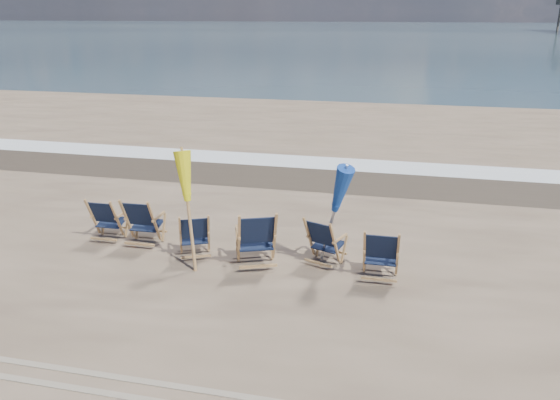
% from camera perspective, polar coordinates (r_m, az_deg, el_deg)
% --- Properties ---
extents(ocean, '(400.00, 400.00, 0.00)m').
position_cam_1_polar(ocean, '(135.29, 12.50, 16.85)').
color(ocean, '#37505C').
rests_on(ocean, ground).
extents(surf_foam, '(200.00, 1.40, 0.01)m').
position_cam_1_polar(surf_foam, '(16.22, 4.82, 3.87)').
color(surf_foam, silver).
rests_on(surf_foam, ground).
extents(wet_sand_strip, '(200.00, 2.60, 0.00)m').
position_cam_1_polar(wet_sand_strip, '(14.79, 3.98, 2.39)').
color(wet_sand_strip, '#42362A').
rests_on(wet_sand_strip, ground).
extents(beach_chair_0, '(0.59, 0.66, 0.91)m').
position_cam_1_polar(beach_chair_0, '(10.90, -16.67, -2.07)').
color(beach_chair_0, '#111932').
rests_on(beach_chair_0, ground).
extents(beach_chair_1, '(0.64, 0.72, 0.99)m').
position_cam_1_polar(beach_chair_1, '(10.46, -13.00, -2.39)').
color(beach_chair_1, '#111932').
rests_on(beach_chair_1, ground).
extents(beach_chair_2, '(0.78, 0.82, 0.89)m').
position_cam_1_polar(beach_chair_2, '(9.89, -7.45, -3.64)').
color(beach_chair_2, '#111932').
rests_on(beach_chair_2, ground).
extents(beach_chair_3, '(0.94, 0.99, 1.10)m').
position_cam_1_polar(beach_chair_3, '(9.38, -0.55, -4.06)').
color(beach_chair_3, '#111932').
rests_on(beach_chair_3, ground).
extents(beach_chair_4, '(0.78, 0.82, 0.91)m').
position_cam_1_polar(beach_chair_4, '(9.41, 5.73, -4.71)').
color(beach_chair_4, '#111932').
rests_on(beach_chair_4, ground).
extents(beach_chair_5, '(0.62, 0.70, 0.96)m').
position_cam_1_polar(beach_chair_5, '(9.08, 12.18, -5.82)').
color(beach_chair_5, '#111932').
rests_on(beach_chair_5, ground).
extents(umbrella_yellow, '(0.30, 0.30, 2.05)m').
position_cam_1_polar(umbrella_yellow, '(9.23, -9.64, 1.76)').
color(umbrella_yellow, '#AB7F4C').
rests_on(umbrella_yellow, ground).
extents(umbrella_blue, '(0.30, 0.30, 2.00)m').
position_cam_1_polar(umbrella_blue, '(9.10, 5.52, 1.38)').
color(umbrella_blue, '#A5A5AD').
rests_on(umbrella_blue, ground).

